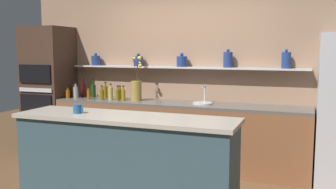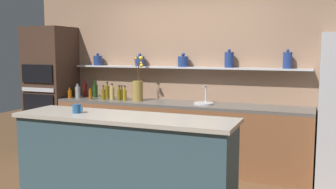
{
  "view_description": "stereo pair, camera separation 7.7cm",
  "coord_description": "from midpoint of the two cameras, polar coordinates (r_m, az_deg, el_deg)",
  "views": [
    {
      "loc": [
        1.68,
        -3.72,
        1.66
      ],
      "look_at": [
        0.13,
        0.38,
        1.14
      ],
      "focal_mm": 40.0,
      "sensor_mm": 36.0,
      "label": 1
    },
    {
      "loc": [
        1.75,
        -3.69,
        1.66
      ],
      "look_at": [
        0.13,
        0.38,
        1.14
      ],
      "focal_mm": 40.0,
      "sensor_mm": 36.0,
      "label": 2
    }
  ],
  "objects": [
    {
      "name": "bottle_oil_4",
      "position": [
        5.72,
        -7.72,
        0.11
      ],
      "size": [
        0.05,
        0.05,
        0.21
      ],
      "color": "brown",
      "rests_on": "back_counter_unit"
    },
    {
      "name": "bottle_spirit_9",
      "position": [
        5.98,
        -14.22,
        0.36
      ],
      "size": [
        0.07,
        0.07,
        0.23
      ],
      "color": "gray",
      "rests_on": "back_counter_unit"
    },
    {
      "name": "bottle_oil_5",
      "position": [
        5.69,
        -10.42,
        0.05
      ],
      "size": [
        0.06,
        0.06,
        0.22
      ],
      "color": "brown",
      "rests_on": "back_counter_unit"
    },
    {
      "name": "bottle_oil_3",
      "position": [
        6.18,
        -14.48,
        0.46
      ],
      "size": [
        0.06,
        0.06,
        0.21
      ],
      "color": "olive",
      "rests_on": "back_counter_unit"
    },
    {
      "name": "back_wall_unit",
      "position": [
        5.58,
        2.73,
        3.11
      ],
      "size": [
        5.2,
        0.28,
        2.6
      ],
      "color": "#937056",
      "rests_on": "ground_plane"
    },
    {
      "name": "bottle_sauce_6",
      "position": [
        5.98,
        -15.38,
        0.09
      ],
      "size": [
        0.06,
        0.06,
        0.17
      ],
      "color": "#9E4C0A",
      "rests_on": "back_counter_unit"
    },
    {
      "name": "bottle_oil_7",
      "position": [
        5.59,
        -8.05,
        0.01
      ],
      "size": [
        0.06,
        0.06,
        0.22
      ],
      "color": "brown",
      "rests_on": "back_counter_unit"
    },
    {
      "name": "island_counter",
      "position": [
        3.83,
        -7.08,
        -10.71
      ],
      "size": [
        2.25,
        0.61,
        1.02
      ],
      "color": "#334C56",
      "rests_on": "ground_plane"
    },
    {
      "name": "bottle_wine_10",
      "position": [
        6.08,
        -13.17,
        0.67
      ],
      "size": [
        0.07,
        0.07,
        0.3
      ],
      "color": "#380C0C",
      "rests_on": "back_counter_unit"
    },
    {
      "name": "bottle_spirit_8",
      "position": [
        5.66,
        -9.12,
        0.2
      ],
      "size": [
        0.07,
        0.07,
        0.24
      ],
      "color": "tan",
      "rests_on": "back_counter_unit"
    },
    {
      "name": "coffee_mug",
      "position": [
        3.93,
        -14.17,
        -2.14
      ],
      "size": [
        0.11,
        0.09,
        0.09
      ],
      "color": "#235184",
      "rests_on": "island_counter"
    },
    {
      "name": "bottle_sauce_2",
      "position": [
        5.79,
        -12.38,
        0.06
      ],
      "size": [
        0.05,
        0.05,
        0.19
      ],
      "color": "#9E4C0A",
      "rests_on": "back_counter_unit"
    },
    {
      "name": "bottle_wine_0",
      "position": [
        6.02,
        -11.69,
        0.58
      ],
      "size": [
        0.08,
        0.08,
        0.29
      ],
      "color": "#193814",
      "rests_on": "back_counter_unit"
    },
    {
      "name": "flower_vase",
      "position": [
        5.5,
        -5.22,
        0.84
      ],
      "size": [
        0.17,
        0.17,
        0.65
      ],
      "color": "olive",
      "rests_on": "back_counter_unit"
    },
    {
      "name": "back_counter_unit",
      "position": [
        5.39,
        0.88,
        -6.09
      ],
      "size": [
        3.66,
        0.62,
        0.92
      ],
      "color": "brown",
      "rests_on": "ground_plane"
    },
    {
      "name": "bottle_oil_1",
      "position": [
        5.9,
        -9.87,
        0.45
      ],
      "size": [
        0.06,
        0.06,
        0.25
      ],
      "color": "brown",
      "rests_on": "back_counter_unit"
    },
    {
      "name": "oven_tower",
      "position": [
        6.37,
        -18.03,
        0.62
      ],
      "size": [
        0.69,
        0.64,
        2.03
      ],
      "color": "#3D281E",
      "rests_on": "ground_plane"
    },
    {
      "name": "bottle_oil_11",
      "position": [
        5.54,
        -7.22,
        -0.04
      ],
      "size": [
        0.06,
        0.06,
        0.22
      ],
      "color": "olive",
      "rests_on": "back_counter_unit"
    },
    {
      "name": "sink_fixture",
      "position": [
        5.19,
        4.91,
        -1.16
      ],
      "size": [
        0.28,
        0.28,
        0.25
      ],
      "color": "#B7B7BC",
      "rests_on": "back_counter_unit"
    }
  ]
}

